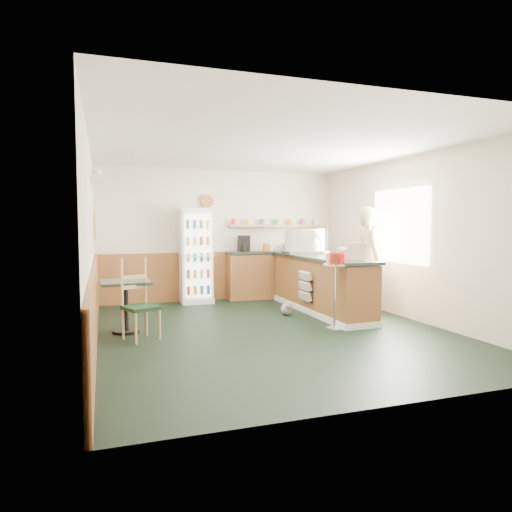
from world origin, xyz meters
name	(u,v)px	position (x,y,z in m)	size (l,w,h in m)	color
ground	(271,330)	(0.00, 0.00, 0.00)	(6.00, 6.00, 0.00)	black
room_envelope	(242,228)	(-0.23, 0.73, 1.52)	(5.04, 6.02, 2.72)	beige
service_counter	(320,286)	(1.35, 1.07, 0.46)	(0.68, 3.01, 1.01)	brown
back_counter	(277,272)	(1.19, 2.80, 0.55)	(2.24, 0.42, 1.69)	brown
drinks_fridge	(196,256)	(-0.58, 2.74, 0.95)	(0.63, 0.53, 1.90)	white
display_case	(305,242)	(1.35, 1.72, 1.24)	(0.82, 0.43, 0.47)	silver
cash_register	(351,254)	(1.35, 0.01, 1.11)	(0.34, 0.35, 0.19)	beige
shopkeeper	(369,261)	(2.05, 0.57, 0.94)	(0.63, 0.45, 1.88)	tan
condiment_stand	(335,277)	(0.94, -0.24, 0.79)	(0.37, 0.37, 1.15)	silver
newspaper_rack	(305,287)	(0.99, 0.93, 0.49)	(0.09, 0.44, 0.52)	black
cafe_table	(125,296)	(-2.05, 0.54, 0.54)	(0.73, 0.73, 0.76)	black
cafe_chair	(140,297)	(-1.87, 0.13, 0.58)	(0.55, 0.56, 1.12)	black
dog_doorstop	(287,309)	(0.67, 0.97, 0.11)	(0.20, 0.26, 0.24)	gray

